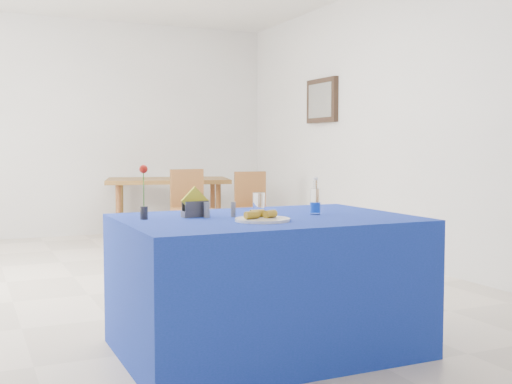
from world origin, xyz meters
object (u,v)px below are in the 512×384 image
oak_table (168,185)px  chair_bg_right (253,203)px  water_bottle (315,202)px  blue_table (266,284)px  chair_bg_left (190,202)px  plate (262,220)px

oak_table → chair_bg_right: size_ratio=1.98×
water_bottle → oak_table: water_bottle is taller
blue_table → chair_bg_left: chair_bg_left is taller
blue_table → water_bottle: 0.55m
water_bottle → oak_table: (0.49, 4.58, -0.15)m
water_bottle → oak_table: 4.61m
chair_bg_left → chair_bg_right: bearing=-11.0°
water_bottle → chair_bg_left: size_ratio=0.24×
oak_table → water_bottle: bearing=-96.1°
oak_table → chair_bg_right: (0.74, -0.97, -0.18)m
chair_bg_left → oak_table: bearing=88.6°
blue_table → chair_bg_left: bearing=77.7°
chair_bg_right → oak_table: bearing=133.4°
blue_table → water_bottle: bearing=0.2°
blue_table → oak_table: (0.81, 4.58, 0.30)m
water_bottle → oak_table: bearing=83.9°
blue_table → water_bottle: (0.32, 0.00, 0.45)m
water_bottle → chair_bg_left: bearing=82.4°
plate → chair_bg_right: (1.65, 3.79, -0.27)m
blue_table → oak_table: size_ratio=0.94×
blue_table → chair_bg_left: 3.82m
blue_table → oak_table: bearing=80.0°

